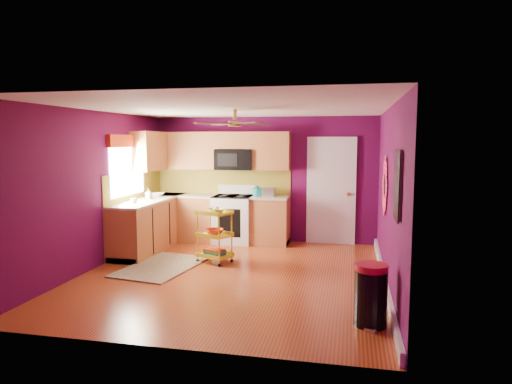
# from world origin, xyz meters

# --- Properties ---
(ground) EXTENTS (5.00, 5.00, 0.00)m
(ground) POSITION_xyz_m (0.00, 0.00, 0.00)
(ground) COLOR maroon
(ground) RESTS_ON ground
(room_envelope) EXTENTS (4.54, 5.04, 2.52)m
(room_envelope) POSITION_xyz_m (0.03, 0.00, 1.63)
(room_envelope) COLOR #4E083E
(room_envelope) RESTS_ON ground
(lower_cabinets) EXTENTS (2.81, 2.31, 0.94)m
(lower_cabinets) POSITION_xyz_m (-1.35, 1.82, 0.43)
(lower_cabinets) COLOR #975329
(lower_cabinets) RESTS_ON ground
(electric_range) EXTENTS (0.76, 0.66, 1.13)m
(electric_range) POSITION_xyz_m (-0.55, 2.17, 0.48)
(electric_range) COLOR white
(electric_range) RESTS_ON ground
(upper_cabinetry) EXTENTS (2.80, 2.30, 1.26)m
(upper_cabinetry) POSITION_xyz_m (-1.24, 2.17, 1.80)
(upper_cabinetry) COLOR #975329
(upper_cabinetry) RESTS_ON ground
(left_window) EXTENTS (0.08, 1.35, 1.08)m
(left_window) POSITION_xyz_m (-2.22, 1.05, 1.74)
(left_window) COLOR white
(left_window) RESTS_ON ground
(panel_door) EXTENTS (0.95, 0.11, 2.15)m
(panel_door) POSITION_xyz_m (1.35, 2.47, 1.02)
(panel_door) COLOR white
(panel_door) RESTS_ON ground
(right_wall_art) EXTENTS (0.04, 2.74, 1.04)m
(right_wall_art) POSITION_xyz_m (2.23, -0.34, 1.44)
(right_wall_art) COLOR black
(right_wall_art) RESTS_ON ground
(ceiling_fan) EXTENTS (1.01, 1.01, 0.26)m
(ceiling_fan) POSITION_xyz_m (0.00, 0.20, 2.29)
(ceiling_fan) COLOR #BF8C3F
(ceiling_fan) RESTS_ON ground
(shag_rug) EXTENTS (1.22, 1.73, 0.02)m
(shag_rug) POSITION_xyz_m (-1.22, 0.18, 0.01)
(shag_rug) COLOR #312010
(shag_rug) RESTS_ON ground
(rolling_cart) EXTENTS (0.63, 0.56, 0.95)m
(rolling_cart) POSITION_xyz_m (-0.47, 0.64, 0.49)
(rolling_cart) COLOR yellow
(rolling_cart) RESTS_ON ground
(trash_can) EXTENTS (0.48, 0.48, 0.69)m
(trash_can) POSITION_xyz_m (1.97, -1.51, 0.34)
(trash_can) COLOR black
(trash_can) RESTS_ON ground
(teal_kettle) EXTENTS (0.18, 0.18, 0.21)m
(teal_kettle) POSITION_xyz_m (-0.08, 2.24, 1.02)
(teal_kettle) COLOR #127A89
(teal_kettle) RESTS_ON lower_cabinets
(toaster) EXTENTS (0.22, 0.15, 0.18)m
(toaster) POSITION_xyz_m (0.17, 2.17, 1.03)
(toaster) COLOR beige
(toaster) RESTS_ON lower_cabinets
(soap_bottle_a) EXTENTS (0.09, 0.09, 0.20)m
(soap_bottle_a) POSITION_xyz_m (-1.97, 1.34, 1.04)
(soap_bottle_a) COLOR #EA3F72
(soap_bottle_a) RESTS_ON lower_cabinets
(soap_bottle_b) EXTENTS (0.13, 0.13, 0.16)m
(soap_bottle_b) POSITION_xyz_m (-1.99, 1.41, 1.02)
(soap_bottle_b) COLOR white
(soap_bottle_b) RESTS_ON lower_cabinets
(counter_dish) EXTENTS (0.26, 0.26, 0.06)m
(counter_dish) POSITION_xyz_m (-2.00, 1.82, 0.97)
(counter_dish) COLOR white
(counter_dish) RESTS_ON lower_cabinets
(counter_cup) EXTENTS (0.11, 0.11, 0.09)m
(counter_cup) POSITION_xyz_m (-1.97, 0.76, 0.98)
(counter_cup) COLOR white
(counter_cup) RESTS_ON lower_cabinets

